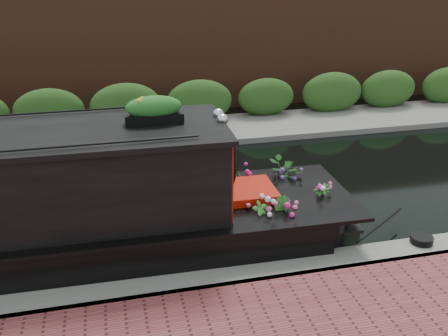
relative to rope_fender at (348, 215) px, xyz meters
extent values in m
plane|color=black|center=(-3.90, 1.87, -0.20)|extent=(80.00, 80.00, 0.00)
cube|color=slate|center=(-3.90, -1.43, -0.20)|extent=(40.00, 0.60, 0.50)
cube|color=slate|center=(-3.90, 6.07, -0.20)|extent=(40.00, 2.40, 0.34)
cube|color=#234A18|center=(-3.90, 6.97, -0.20)|extent=(40.00, 1.10, 2.80)
cube|color=#502D1B|center=(-3.90, 9.07, -0.20)|extent=(40.00, 1.00, 8.00)
cube|color=#B41807|center=(-2.60, 0.00, 1.37)|extent=(0.11, 1.92, 1.48)
cube|color=black|center=(-4.06, -0.98, 1.45)|extent=(0.99, 0.06, 0.60)
cube|color=#B41807|center=(-2.03, 0.00, 0.57)|extent=(0.90, 1.01, 0.55)
sphere|color=silver|center=(-2.59, -0.15, 2.23)|extent=(0.20, 0.20, 0.20)
sphere|color=silver|center=(-2.59, 0.15, 2.23)|extent=(0.20, 0.20, 0.20)
cube|color=black|center=(-3.71, 0.00, 2.28)|extent=(0.96, 0.31, 0.17)
ellipsoid|color=orange|center=(-3.71, 0.00, 2.50)|extent=(1.05, 0.31, 0.26)
imported|color=#256724|center=(-2.06, -0.72, 0.59)|extent=(0.37, 0.32, 0.60)
imported|color=#256724|center=(-1.65, -0.75, 0.61)|extent=(0.45, 0.44, 0.64)
imported|color=#256724|center=(-1.07, 0.68, 0.67)|extent=(0.87, 0.83, 0.74)
imported|color=#256724|center=(-0.75, -0.28, 0.58)|extent=(0.45, 0.45, 0.58)
imported|color=#256724|center=(-2.05, 0.73, 0.60)|extent=(0.25, 0.34, 0.61)
cylinder|color=brown|center=(0.00, 0.00, 0.00)|extent=(0.40, 0.44, 0.40)
cylinder|color=black|center=(0.76, -1.31, 0.11)|extent=(0.40, 0.40, 0.12)
camera|label=1|loc=(-4.43, -7.90, 4.75)|focal=40.00mm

